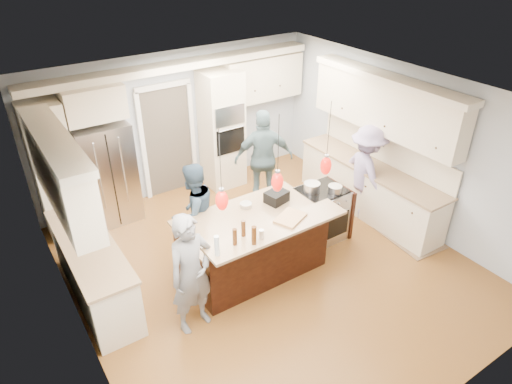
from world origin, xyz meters
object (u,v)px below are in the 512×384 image
Objects in this scene: person_far_left at (194,213)px; island_range at (321,213)px; kitchen_island at (253,243)px; refrigerator at (107,173)px; person_bar_end at (192,274)px.

island_range is at bearing 145.59° from person_far_left.
kitchen_island reaches higher than island_range.
person_far_left is at bearing -67.32° from refrigerator.
kitchen_island is at bearing -63.08° from refrigerator.
refrigerator is at bearing -82.05° from person_far_left.
person_bar_end is at bearing -157.24° from kitchen_island.
person_bar_end is 1.06× the size of person_far_left.
kitchen_island is 2.28× the size of island_range.
refrigerator reaches higher than kitchen_island.
person_bar_end is 1.47m from person_far_left.
person_far_left is at bearing 52.82° from person_bar_end.
person_bar_end reaches higher than island_range.
person_far_left is at bearing 160.32° from island_range.
person_bar_end is (-1.24, -0.52, 0.36)m from kitchen_island.
person_bar_end is (0.06, -3.09, -0.05)m from refrigerator.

